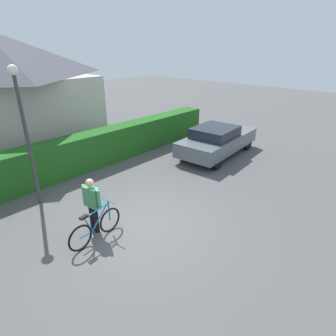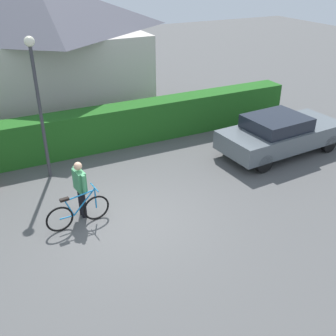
{
  "view_description": "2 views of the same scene",
  "coord_description": "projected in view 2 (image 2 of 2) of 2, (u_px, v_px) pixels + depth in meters",
  "views": [
    {
      "loc": [
        -4.33,
        -4.94,
        4.64
      ],
      "look_at": [
        1.54,
        0.39,
        1.15
      ],
      "focal_mm": 29.96,
      "sensor_mm": 36.0,
      "label": 1
    },
    {
      "loc": [
        -2.86,
        -8.02,
        6.01
      ],
      "look_at": [
        1.33,
        0.47,
        1.0
      ],
      "focal_mm": 42.88,
      "sensor_mm": 36.0,
      "label": 2
    }
  ],
  "objects": [
    {
      "name": "ground_plane",
      "position": [
        130.0,
        221.0,
        10.28
      ],
      "size": [
        60.0,
        60.0,
        0.0
      ],
      "primitive_type": "plane",
      "color": "#4F4F4F"
    },
    {
      "name": "hedge_row",
      "position": [
        79.0,
        133.0,
        13.62
      ],
      "size": [
        16.62,
        0.9,
        1.41
      ],
      "primitive_type": "cube",
      "color": "#205B1B",
      "rests_on": "ground"
    },
    {
      "name": "house_distant",
      "position": [
        43.0,
        47.0,
        16.42
      ],
      "size": [
        7.91,
        6.01,
        5.31
      ],
      "color": "beige",
      "rests_on": "ground"
    },
    {
      "name": "parked_car_near",
      "position": [
        280.0,
        133.0,
        13.55
      ],
      "size": [
        4.47,
        2.12,
        1.36
      ],
      "color": "slate",
      "rests_on": "ground"
    },
    {
      "name": "bicycle",
      "position": [
        78.0,
        212.0,
        9.96
      ],
      "size": [
        1.65,
        0.5,
        0.96
      ],
      "color": "black",
      "rests_on": "ground"
    },
    {
      "name": "person_rider",
      "position": [
        80.0,
        186.0,
        10.08
      ],
      "size": [
        0.26,
        0.64,
        1.56
      ],
      "color": "black",
      "rests_on": "ground"
    },
    {
      "name": "street_lamp",
      "position": [
        37.0,
        91.0,
        11.11
      ],
      "size": [
        0.28,
        0.28,
        4.18
      ],
      "color": "#38383D",
      "rests_on": "ground"
    }
  ]
}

